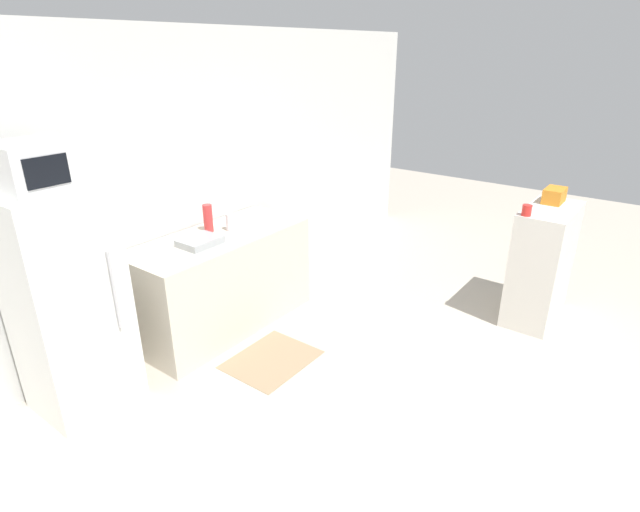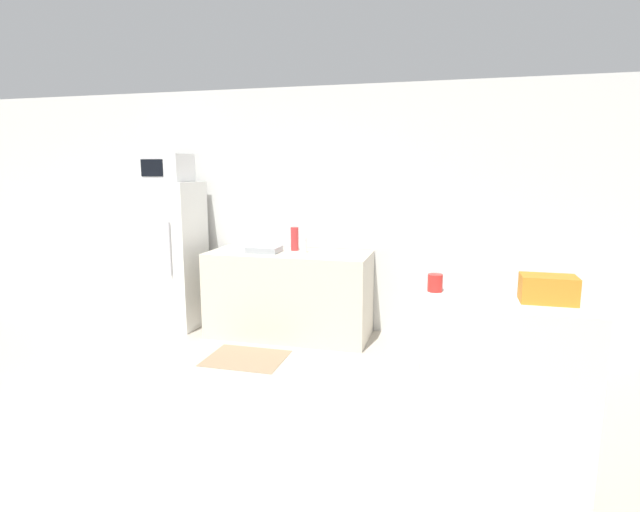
% 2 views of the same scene
% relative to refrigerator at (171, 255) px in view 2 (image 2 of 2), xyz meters
% --- Properties ---
extents(wall_back, '(8.00, 0.06, 2.60)m').
position_rel_refrigerator_xyz_m(wall_back, '(1.12, 0.40, 0.50)').
color(wall_back, silver).
rests_on(wall_back, ground_plane).
extents(refrigerator, '(0.63, 0.60, 1.61)m').
position_rel_refrigerator_xyz_m(refrigerator, '(0.00, 0.00, 0.00)').
color(refrigerator, white).
rests_on(refrigerator, ground_plane).
extents(microwave, '(0.46, 0.41, 0.30)m').
position_rel_refrigerator_xyz_m(microwave, '(-0.00, -0.00, 0.95)').
color(microwave, white).
rests_on(microwave, refrigerator).
extents(counter, '(1.68, 0.70, 0.89)m').
position_rel_refrigerator_xyz_m(counter, '(1.37, 0.00, -0.36)').
color(counter, beige).
rests_on(counter, ground_plane).
extents(sink_basin, '(0.33, 0.26, 0.06)m').
position_rel_refrigerator_xyz_m(sink_basin, '(1.12, -0.05, 0.12)').
color(sink_basin, '#9EA3A8').
rests_on(sink_basin, counter).
extents(bottle_tall, '(0.08, 0.08, 0.25)m').
position_rel_refrigerator_xyz_m(bottle_tall, '(1.39, 0.14, 0.21)').
color(bottle_tall, red).
rests_on(bottle_tall, counter).
extents(bottle_short, '(0.07, 0.07, 0.16)m').
position_rel_refrigerator_xyz_m(bottle_short, '(1.53, 0.00, 0.17)').
color(bottle_short, silver).
rests_on(bottle_short, counter).
extents(shelf_cabinet, '(0.83, 0.41, 1.09)m').
position_rel_refrigerator_xyz_m(shelf_cabinet, '(3.28, -2.29, -0.26)').
color(shelf_cabinet, silver).
rests_on(shelf_cabinet, ground_plane).
extents(basket, '(0.26, 0.16, 0.14)m').
position_rel_refrigerator_xyz_m(basket, '(3.46, -2.25, 0.35)').
color(basket, orange).
rests_on(basket, shelf_cabinet).
extents(jar, '(0.08, 0.08, 0.09)m').
position_rel_refrigerator_xyz_m(jar, '(2.92, -2.16, 0.33)').
color(jar, red).
rests_on(jar, shelf_cabinet).
extents(kitchen_rug, '(0.72, 0.58, 0.01)m').
position_rel_refrigerator_xyz_m(kitchen_rug, '(1.19, -0.75, -0.80)').
color(kitchen_rug, '#937A5B').
rests_on(kitchen_rug, ground_plane).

